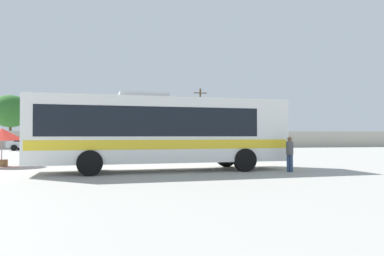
{
  "coord_description": "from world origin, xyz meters",
  "views": [
    {
      "loc": [
        -1.85,
        -16.74,
        1.65
      ],
      "look_at": [
        1.16,
        -0.18,
        1.99
      ],
      "focal_mm": 32.87,
      "sensor_mm": 36.0,
      "label": 1
    }
  ],
  "objects_px": {
    "parked_car_rightmost_silver": "(196,142)",
    "roadside_tree_midleft": "(87,115)",
    "coach_bus_white_yellow": "(159,130)",
    "roadside_tree_left": "(10,111)",
    "roadside_tree_midright": "(149,117)",
    "parked_car_leftmost_silver": "(29,143)",
    "parked_car_second_black": "(92,143)",
    "utility_pole_far": "(125,119)",
    "attendant_by_bus_door": "(290,152)",
    "utility_pole_near": "(200,117)",
    "vendor_umbrella_near_gate_red": "(2,135)",
    "parked_car_third_black": "(143,143)"
  },
  "relations": [
    {
      "from": "parked_car_leftmost_silver",
      "to": "roadside_tree_midleft",
      "type": "distance_m",
      "value": 11.47
    },
    {
      "from": "parked_car_third_black",
      "to": "utility_pole_near",
      "type": "distance_m",
      "value": 10.82
    },
    {
      "from": "attendant_by_bus_door",
      "to": "utility_pole_far",
      "type": "distance_m",
      "value": 34.11
    },
    {
      "from": "parked_car_second_black",
      "to": "roadside_tree_left",
      "type": "height_order",
      "value": "roadside_tree_left"
    },
    {
      "from": "parked_car_rightmost_silver",
      "to": "roadside_tree_midright",
      "type": "xyz_separation_m",
      "value": [
        -4.93,
        10.29,
        3.48
      ]
    },
    {
      "from": "attendant_by_bus_door",
      "to": "parked_car_rightmost_silver",
      "type": "xyz_separation_m",
      "value": [
        0.74,
        25.65,
        -0.1
      ]
    },
    {
      "from": "vendor_umbrella_near_gate_red",
      "to": "roadside_tree_midleft",
      "type": "distance_m",
      "value": 30.48
    },
    {
      "from": "roadside_tree_midright",
      "to": "parked_car_third_black",
      "type": "bearing_deg",
      "value": -96.85
    },
    {
      "from": "parked_car_rightmost_silver",
      "to": "roadside_tree_left",
      "type": "height_order",
      "value": "roadside_tree_left"
    },
    {
      "from": "attendant_by_bus_door",
      "to": "roadside_tree_midleft",
      "type": "distance_m",
      "value": 37.91
    },
    {
      "from": "roadside_tree_midleft",
      "to": "parked_car_rightmost_silver",
      "type": "bearing_deg",
      "value": -36.43
    },
    {
      "from": "attendant_by_bus_door",
      "to": "parked_car_second_black",
      "type": "xyz_separation_m",
      "value": [
        -11.1,
        25.95,
        -0.12
      ]
    },
    {
      "from": "roadside_tree_left",
      "to": "roadside_tree_midleft",
      "type": "xyz_separation_m",
      "value": [
        9.96,
        -0.3,
        -0.48
      ]
    },
    {
      "from": "parked_car_third_black",
      "to": "roadside_tree_left",
      "type": "bearing_deg",
      "value": 149.02
    },
    {
      "from": "parked_car_third_black",
      "to": "utility_pole_far",
      "type": "bearing_deg",
      "value": 105.84
    },
    {
      "from": "coach_bus_white_yellow",
      "to": "parked_car_leftmost_silver",
      "type": "relative_size",
      "value": 2.72
    },
    {
      "from": "coach_bus_white_yellow",
      "to": "parked_car_rightmost_silver",
      "type": "bearing_deg",
      "value": 75.07
    },
    {
      "from": "vendor_umbrella_near_gate_red",
      "to": "roadside_tree_left",
      "type": "xyz_separation_m",
      "value": [
        -9.01,
        30.65,
        3.19
      ]
    },
    {
      "from": "parked_car_second_black",
      "to": "roadside_tree_left",
      "type": "distance_m",
      "value": 15.75
    },
    {
      "from": "coach_bus_white_yellow",
      "to": "parked_car_second_black",
      "type": "xyz_separation_m",
      "value": [
        -5.39,
        24.48,
        -1.13
      ]
    },
    {
      "from": "parked_car_third_black",
      "to": "roadside_tree_left",
      "type": "height_order",
      "value": "roadside_tree_left"
    },
    {
      "from": "parked_car_leftmost_silver",
      "to": "roadside_tree_left",
      "type": "bearing_deg",
      "value": 116.55
    },
    {
      "from": "roadside_tree_midleft",
      "to": "roadside_tree_midright",
      "type": "xyz_separation_m",
      "value": [
        8.49,
        0.38,
        -0.1
      ]
    },
    {
      "from": "vendor_umbrella_near_gate_red",
      "to": "roadside_tree_left",
      "type": "distance_m",
      "value": 32.1
    },
    {
      "from": "roadside_tree_left",
      "to": "utility_pole_far",
      "type": "bearing_deg",
      "value": -10.32
    },
    {
      "from": "vendor_umbrella_near_gate_red",
      "to": "parked_car_third_black",
      "type": "bearing_deg",
      "value": 68.02
    },
    {
      "from": "parked_car_leftmost_silver",
      "to": "parked_car_third_black",
      "type": "relative_size",
      "value": 0.95
    },
    {
      "from": "parked_car_leftmost_silver",
      "to": "roadside_tree_left",
      "type": "relative_size",
      "value": 0.62
    },
    {
      "from": "coach_bus_white_yellow",
      "to": "roadside_tree_left",
      "type": "height_order",
      "value": "roadside_tree_left"
    },
    {
      "from": "vendor_umbrella_near_gate_red",
      "to": "parked_car_leftmost_silver",
      "type": "relative_size",
      "value": 0.53
    },
    {
      "from": "parked_car_second_black",
      "to": "utility_pole_far",
      "type": "height_order",
      "value": "utility_pole_far"
    },
    {
      "from": "parked_car_leftmost_silver",
      "to": "utility_pole_near",
      "type": "xyz_separation_m",
      "value": [
        20.18,
        6.15,
        3.39
      ]
    },
    {
      "from": "attendant_by_bus_door",
      "to": "roadside_tree_left",
      "type": "bearing_deg",
      "value": 122.28
    },
    {
      "from": "parked_car_second_black",
      "to": "utility_pole_near",
      "type": "bearing_deg",
      "value": 24.0
    },
    {
      "from": "parked_car_rightmost_silver",
      "to": "roadside_tree_left",
      "type": "xyz_separation_m",
      "value": [
        -23.39,
        10.21,
        4.06
      ]
    },
    {
      "from": "utility_pole_near",
      "to": "roadside_tree_midleft",
      "type": "bearing_deg",
      "value": 166.89
    },
    {
      "from": "coach_bus_white_yellow",
      "to": "parked_car_third_black",
      "type": "bearing_deg",
      "value": 89.38
    },
    {
      "from": "utility_pole_near",
      "to": "roadside_tree_midright",
      "type": "relative_size",
      "value": 1.32
    },
    {
      "from": "parked_car_rightmost_silver",
      "to": "utility_pole_far",
      "type": "distance_m",
      "value": 11.6
    },
    {
      "from": "parked_car_rightmost_silver",
      "to": "roadside_tree_midright",
      "type": "distance_m",
      "value": 11.93
    },
    {
      "from": "parked_car_rightmost_silver",
      "to": "roadside_tree_midleft",
      "type": "relative_size",
      "value": 0.77
    },
    {
      "from": "attendant_by_bus_door",
      "to": "parked_car_second_black",
      "type": "height_order",
      "value": "attendant_by_bus_door"
    },
    {
      "from": "coach_bus_white_yellow",
      "to": "roadside_tree_left",
      "type": "bearing_deg",
      "value": 116.23
    },
    {
      "from": "roadside_tree_midright",
      "to": "parked_car_leftmost_silver",
      "type": "bearing_deg",
      "value": -143.18
    },
    {
      "from": "parked_car_leftmost_silver",
      "to": "parked_car_third_black",
      "type": "distance_m",
      "value": 12.22
    },
    {
      "from": "attendant_by_bus_door",
      "to": "parked_car_leftmost_silver",
      "type": "height_order",
      "value": "attendant_by_bus_door"
    },
    {
      "from": "parked_car_second_black",
      "to": "roadside_tree_left",
      "type": "xyz_separation_m",
      "value": [
        -11.55,
        9.9,
        4.08
      ]
    },
    {
      "from": "roadside_tree_left",
      "to": "coach_bus_white_yellow",
      "type": "bearing_deg",
      "value": -63.77
    },
    {
      "from": "parked_car_rightmost_silver",
      "to": "parked_car_leftmost_silver",
      "type": "bearing_deg",
      "value": 179.33
    },
    {
      "from": "utility_pole_near",
      "to": "utility_pole_far",
      "type": "xyz_separation_m",
      "value": [
        -10.12,
        1.1,
        -0.33
      ]
    }
  ]
}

